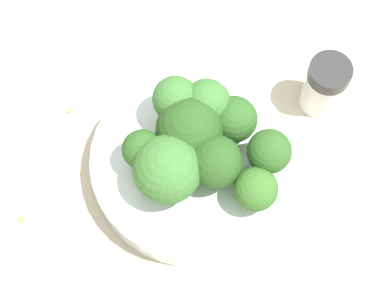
{
  "coord_description": "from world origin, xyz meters",
  "views": [
    {
      "loc": [
        -0.12,
        0.14,
        0.53
      ],
      "look_at": [
        0.0,
        0.0,
        0.06
      ],
      "focal_mm": 60.0,
      "sensor_mm": 36.0,
      "label": 1
    }
  ],
  "objects": [
    {
      "name": "broccoli_floret_6",
      "position": [
        0.0,
        0.03,
        0.06
      ],
      "size": [
        0.05,
        0.05,
        0.06
      ],
      "color": "#8EB770",
      "rests_on": "bowl"
    },
    {
      "name": "almond_crumb_2",
      "position": [
        0.12,
        0.03,
        0.0
      ],
      "size": [
        0.01,
        0.01,
        0.01
      ],
      "primitive_type": "cube",
      "rotation": [
        0.0,
        0.0,
        4.3
      ],
      "color": "tan",
      "rests_on": "ground_plane"
    },
    {
      "name": "almond_crumb_1",
      "position": [
        0.08,
        0.13,
        0.0
      ],
      "size": [
        0.01,
        0.01,
        0.01
      ],
      "primitive_type": "cube",
      "rotation": [
        0.0,
        0.0,
        4.99
      ],
      "color": "tan",
      "rests_on": "ground_plane"
    },
    {
      "name": "ground_plane",
      "position": [
        0.0,
        0.0,
        0.0
      ],
      "size": [
        3.0,
        3.0,
        0.0
      ],
      "primitive_type": "plane",
      "color": "beige"
    },
    {
      "name": "broccoli_floret_3",
      "position": [
        0.01,
        -0.03,
        0.06
      ],
      "size": [
        0.04,
        0.04,
        0.05
      ],
      "color": "#7A9E5B",
      "rests_on": "bowl"
    },
    {
      "name": "broccoli_floret_0",
      "position": [
        -0.02,
        0.0,
        0.06
      ],
      "size": [
        0.04,
        0.04,
        0.05
      ],
      "color": "#7A9E5B",
      "rests_on": "bowl"
    },
    {
      "name": "broccoli_floret_5",
      "position": [
        -0.05,
        -0.03,
        0.06
      ],
      "size": [
        0.04,
        0.04,
        0.05
      ],
      "color": "#8EB770",
      "rests_on": "bowl"
    },
    {
      "name": "broccoli_floret_1",
      "position": [
        0.01,
        -0.01,
        0.06
      ],
      "size": [
        0.05,
        0.05,
        0.06
      ],
      "color": "#7A9E5B",
      "rests_on": "bowl"
    },
    {
      "name": "broccoli_floret_8",
      "position": [
        0.03,
        0.03,
        0.06
      ],
      "size": [
        0.03,
        0.03,
        0.04
      ],
      "color": "#7A9E5B",
      "rests_on": "bowl"
    },
    {
      "name": "bowl",
      "position": [
        0.0,
        0.0,
        0.02
      ],
      "size": [
        0.17,
        0.17,
        0.03
      ],
      "primitive_type": "cylinder",
      "color": "silver",
      "rests_on": "ground_plane"
    },
    {
      "name": "broccoli_floret_4",
      "position": [
        -0.01,
        -0.04,
        0.06
      ],
      "size": [
        0.04,
        0.04,
        0.04
      ],
      "color": "#84AD66",
      "rests_on": "bowl"
    },
    {
      "name": "pepper_shaker",
      "position": [
        -0.04,
        -0.13,
        0.03
      ],
      "size": [
        0.04,
        0.04,
        0.06
      ],
      "color": "silver",
      "rests_on": "ground_plane"
    },
    {
      "name": "broccoli_floret_2",
      "position": [
        -0.06,
        -0.01,
        0.06
      ],
      "size": [
        0.04,
        0.04,
        0.04
      ],
      "color": "#7A9E5B",
      "rests_on": "bowl"
    },
    {
      "name": "broccoli_floret_7",
      "position": [
        0.03,
        -0.02,
        0.06
      ],
      "size": [
        0.04,
        0.04,
        0.05
      ],
      "color": "#84AD66",
      "rests_on": "bowl"
    }
  ]
}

